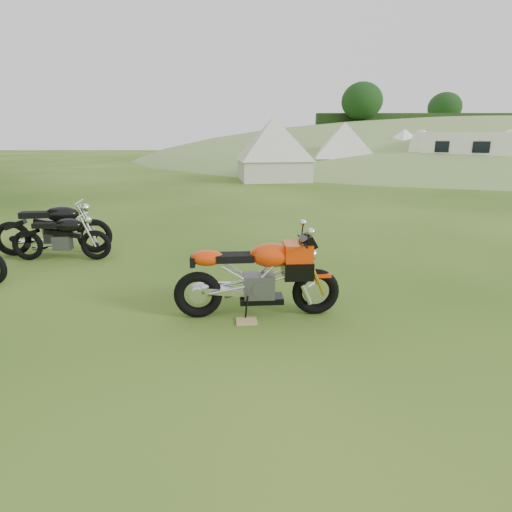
# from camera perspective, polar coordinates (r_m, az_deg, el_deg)

# --- Properties ---
(ground) EXTENTS (120.00, 120.00, 0.00)m
(ground) POSITION_cam_1_polar(r_m,az_deg,el_deg) (5.40, -1.80, -9.91)
(ground) COLOR #25480F
(ground) RESTS_ON ground
(hillside) EXTENTS (80.00, 64.00, 8.00)m
(hillside) POSITION_cam_1_polar(r_m,az_deg,el_deg) (50.84, 28.83, 11.44)
(hillside) COLOR #749D50
(hillside) RESTS_ON ground
(hedgerow) EXTENTS (36.00, 1.20, 8.60)m
(hedgerow) POSITION_cam_1_polar(r_m,az_deg,el_deg) (50.84, 28.83, 11.44)
(hedgerow) COLOR black
(hedgerow) RESTS_ON ground
(sport_motorcycle) EXTENTS (2.13, 0.68, 1.26)m
(sport_motorcycle) POSITION_cam_1_polar(r_m,az_deg,el_deg) (5.61, 0.20, -1.98)
(sport_motorcycle) COLOR red
(sport_motorcycle) RESTS_ON ground
(plywood_board) EXTENTS (0.29, 0.24, 0.02)m
(plywood_board) POSITION_cam_1_polar(r_m,az_deg,el_deg) (5.63, -1.26, -8.67)
(plywood_board) COLOR tan
(plywood_board) RESTS_ON ground
(vintage_moto_a) EXTENTS (1.83, 0.47, 0.96)m
(vintage_moto_a) POSITION_cam_1_polar(r_m,az_deg,el_deg) (8.98, -24.59, 2.45)
(vintage_moto_a) COLOR black
(vintage_moto_a) RESTS_ON ground
(vintage_moto_d) EXTENTS (2.23, 0.85, 1.14)m
(vintage_moto_d) POSITION_cam_1_polar(r_m,az_deg,el_deg) (9.45, -25.46, 3.55)
(vintage_moto_d) COLOR black
(vintage_moto_d) RESTS_ON ground
(tent_left) EXTENTS (3.86, 3.86, 2.96)m
(tent_left) POSITION_cam_1_polar(r_m,az_deg,el_deg) (22.78, 2.34, 13.79)
(tent_left) COLOR beige
(tent_left) RESTS_ON ground
(tent_mid) EXTENTS (3.57, 3.57, 2.84)m
(tent_mid) POSITION_cam_1_polar(r_m,az_deg,el_deg) (26.32, 11.63, 13.66)
(tent_mid) COLOR silver
(tent_mid) RESTS_ON ground
(tent_right) EXTENTS (4.01, 4.01, 2.63)m
(tent_right) POSITION_cam_1_polar(r_m,az_deg,el_deg) (28.29, 19.00, 13.07)
(tent_right) COLOR white
(tent_right) RESTS_ON ground
(caravan) EXTENTS (5.84, 4.31, 2.50)m
(caravan) POSITION_cam_1_polar(r_m,az_deg,el_deg) (25.96, 25.78, 12.03)
(caravan) COLOR white
(caravan) RESTS_ON ground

